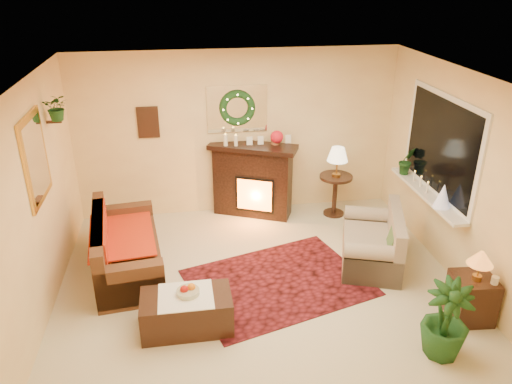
{
  "coord_description": "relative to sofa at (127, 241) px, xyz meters",
  "views": [
    {
      "loc": [
        -0.86,
        -5.18,
        3.7
      ],
      "look_at": [
        0.0,
        0.35,
        1.15
      ],
      "focal_mm": 35.0,
      "sensor_mm": 36.0,
      "label": 1
    }
  ],
  "objects": [
    {
      "name": "floor",
      "position": [
        1.66,
        -0.65,
        -0.43
      ],
      "size": [
        5.0,
        5.0,
        0.0
      ],
      "primitive_type": "plane",
      "color": "beige",
      "rests_on": "ground"
    },
    {
      "name": "ceiling",
      "position": [
        1.66,
        -0.65,
        2.17
      ],
      "size": [
        5.0,
        5.0,
        0.0
      ],
      "primitive_type": "plane",
      "color": "white",
      "rests_on": "ground"
    },
    {
      "name": "wall_back",
      "position": [
        1.66,
        1.6,
        0.87
      ],
      "size": [
        5.0,
        5.0,
        0.0
      ],
      "primitive_type": "plane",
      "color": "#EFD88C",
      "rests_on": "ground"
    },
    {
      "name": "wall_front",
      "position": [
        1.66,
        -2.9,
        0.87
      ],
      "size": [
        5.0,
        5.0,
        0.0
      ],
      "primitive_type": "plane",
      "color": "#EFD88C",
      "rests_on": "ground"
    },
    {
      "name": "wall_left",
      "position": [
        -0.84,
        -0.65,
        0.87
      ],
      "size": [
        4.5,
        4.5,
        0.0
      ],
      "primitive_type": "plane",
      "color": "#EFD88C",
      "rests_on": "ground"
    },
    {
      "name": "wall_right",
      "position": [
        4.16,
        -0.65,
        0.87
      ],
      "size": [
        4.5,
        4.5,
        0.0
      ],
      "primitive_type": "plane",
      "color": "#EFD88C",
      "rests_on": "ground"
    },
    {
      "name": "area_rug",
      "position": [
        1.9,
        -0.61,
        -0.42
      ],
      "size": [
        2.53,
        2.17,
        0.01
      ],
      "primitive_type": "cube",
      "rotation": [
        0.0,
        0.0,
        0.29
      ],
      "color": "#42170B",
      "rests_on": "floor"
    },
    {
      "name": "sofa",
      "position": [
        0.0,
        0.0,
        0.0
      ],
      "size": [
        1.0,
        1.9,
        0.78
      ],
      "primitive_type": "cube",
      "rotation": [
        0.0,
        0.0,
        0.12
      ],
      "color": "brown",
      "rests_on": "floor"
    },
    {
      "name": "red_throw",
      "position": [
        -0.08,
        0.16,
        0.03
      ],
      "size": [
        0.82,
        1.34,
        0.02
      ],
      "primitive_type": "cube",
      "color": "red",
      "rests_on": "sofa"
    },
    {
      "name": "fireplace",
      "position": [
        1.87,
        1.39,
        0.12
      ],
      "size": [
        1.26,
        0.84,
        1.11
      ],
      "primitive_type": "cube",
      "rotation": [
        0.0,
        0.0,
        -0.42
      ],
      "color": "black",
      "rests_on": "floor"
    },
    {
      "name": "poinsettia",
      "position": [
        2.24,
        1.34,
        0.87
      ],
      "size": [
        0.2,
        0.2,
        0.2
      ],
      "primitive_type": "sphere",
      "color": "red",
      "rests_on": "fireplace"
    },
    {
      "name": "mantel_candle_a",
      "position": [
        1.46,
        1.41,
        0.83
      ],
      "size": [
        0.07,
        0.07,
        0.2
      ],
      "primitive_type": "cylinder",
      "color": "silver",
      "rests_on": "fireplace"
    },
    {
      "name": "mantel_candle_b",
      "position": [
        1.61,
        1.38,
        0.83
      ],
      "size": [
        0.06,
        0.06,
        0.18
      ],
      "primitive_type": "cylinder",
      "color": "white",
      "rests_on": "fireplace"
    },
    {
      "name": "mantel_mirror",
      "position": [
        1.66,
        1.58,
        1.27
      ],
      "size": [
        0.92,
        0.02,
        0.72
      ],
      "primitive_type": "cube",
      "color": "white",
      "rests_on": "wall_back"
    },
    {
      "name": "wreath",
      "position": [
        1.66,
        1.54,
        1.29
      ],
      "size": [
        0.55,
        0.11,
        0.55
      ],
      "primitive_type": "torus",
      "rotation": [
        1.57,
        0.0,
        0.0
      ],
      "color": "#194719",
      "rests_on": "wall_back"
    },
    {
      "name": "wall_art",
      "position": [
        0.31,
        1.58,
        1.12
      ],
      "size": [
        0.32,
        0.03,
        0.48
      ],
      "primitive_type": "cube",
      "color": "#381E11",
      "rests_on": "wall_back"
    },
    {
      "name": "gold_mirror",
      "position": [
        -0.82,
        -0.35,
        1.32
      ],
      "size": [
        0.03,
        0.84,
        1.0
      ],
      "primitive_type": "cube",
      "color": "gold",
      "rests_on": "wall_left"
    },
    {
      "name": "hanging_plant",
      "position": [
        -0.68,
        0.4,
        1.54
      ],
      "size": [
        0.33,
        0.28,
        0.36
      ],
      "primitive_type": "imported",
      "color": "#194719",
      "rests_on": "wall_left"
    },
    {
      "name": "loveseat",
      "position": [
        3.24,
        -0.29,
        -0.01
      ],
      "size": [
        1.11,
        1.45,
        0.74
      ],
      "primitive_type": "cube",
      "rotation": [
        0.0,
        0.0,
        -0.32
      ],
      "color": "tan",
      "rests_on": "floor"
    },
    {
      "name": "window_frame",
      "position": [
        4.14,
        -0.1,
        1.12
      ],
      "size": [
        0.03,
        1.86,
        1.36
      ],
      "primitive_type": "cube",
      "color": "white",
      "rests_on": "wall_right"
    },
    {
      "name": "window_glass",
      "position": [
        4.13,
        -0.1,
        1.12
      ],
      "size": [
        0.02,
        1.7,
        1.22
      ],
      "primitive_type": "cube",
      "color": "black",
      "rests_on": "wall_right"
    },
    {
      "name": "window_sill",
      "position": [
        4.04,
        -0.1,
        0.44
      ],
      "size": [
        0.22,
        1.86,
        0.04
      ],
      "primitive_type": "cube",
      "color": "white",
      "rests_on": "wall_right"
    },
    {
      "name": "mini_tree",
      "position": [
        4.02,
        -0.54,
        0.61
      ],
      "size": [
        0.22,
        0.22,
        0.32
      ],
      "primitive_type": "cone",
      "color": "silver",
      "rests_on": "window_sill"
    },
    {
      "name": "sill_plant",
      "position": [
        4.03,
        0.57,
        0.66
      ],
      "size": [
        0.3,
        0.24,
        0.54
      ],
      "primitive_type": "imported",
      "color": "#2B632F",
      "rests_on": "window_sill"
    },
    {
      "name": "side_table_round",
      "position": [
        3.17,
        1.15,
        -0.1
      ],
      "size": [
        0.66,
        0.66,
        0.68
      ],
      "primitive_type": "cylinder",
      "rotation": [
        0.0,
        0.0,
        -0.31
      ],
      "color": "#44291C",
      "rests_on": "floor"
    },
    {
      "name": "lamp_cream",
      "position": [
        3.15,
        1.12,
        0.45
      ],
      "size": [
        0.32,
        0.32,
        0.5
      ],
      "primitive_type": "cone",
      "color": "beige",
      "rests_on": "side_table_round"
    },
    {
      "name": "end_table_square",
      "position": [
        3.92,
        -1.62,
        -0.16
      ],
      "size": [
        0.48,
        0.48,
        0.54
      ],
      "primitive_type": "cube",
      "rotation": [
        0.0,
        0.0,
        -0.08
      ],
      "color": "black",
      "rests_on": "floor"
    },
    {
      "name": "lamp_tiffany",
      "position": [
        3.91,
        -1.66,
        0.32
      ],
      "size": [
        0.28,
        0.28,
        0.41
      ],
      "primitive_type": "cone",
      "color": "orange",
      "rests_on": "end_table_square"
    },
    {
      "name": "coffee_table",
      "position": [
        0.73,
        -1.3,
        -0.22
      ],
      "size": [
        1.0,
        0.55,
        0.42
      ],
      "primitive_type": "cube",
      "rotation": [
        0.0,
        0.0,
        0.01
      ],
      "color": "#44190E",
      "rests_on": "floor"
    },
    {
      "name": "fruit_bowl",
      "position": [
        0.76,
        -1.27,
        0.02
      ],
      "size": [
        0.25,
        0.25,
        0.06
      ],
      "primitive_type": "cylinder",
      "color": "#B8BC9C",
      "rests_on": "coffee_table"
    },
    {
      "name": "floor_palm",
      "position": [
        3.32,
        -2.12,
        0.02
      ],
      "size": [
        1.77,
        1.77,
        2.58
      ],
      "primitive_type": "imported",
      "rotation": [
        0.0,
        0.0,
        -0.26
      ],
      "color": "#175421",
      "rests_on": "floor"
    }
  ]
}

